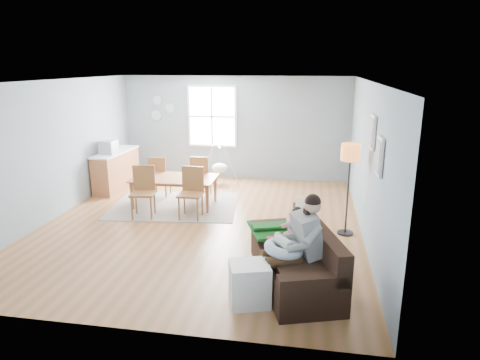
% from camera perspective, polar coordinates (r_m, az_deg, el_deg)
% --- Properties ---
extents(room, '(8.40, 9.40, 3.90)m').
position_cam_1_polar(room, '(7.86, -5.42, 11.00)').
color(room, olive).
extents(window, '(1.32, 0.08, 1.62)m').
position_cam_1_polar(window, '(11.42, -3.73, 8.45)').
color(window, white).
rests_on(window, room).
extents(pictures, '(0.05, 1.34, 0.74)m').
position_cam_1_polar(pictures, '(6.69, 17.63, 4.68)').
color(pictures, white).
rests_on(pictures, room).
extents(wall_plates, '(0.67, 0.02, 0.66)m').
position_cam_1_polar(wall_plates, '(11.81, -10.47, 9.33)').
color(wall_plates, '#A9BDCB').
rests_on(wall_plates, room).
extents(sofa, '(1.46, 2.22, 0.83)m').
position_cam_1_polar(sofa, '(6.20, 7.71, -10.73)').
color(sofa, black).
rests_on(sofa, room).
extents(green_throw, '(1.16, 1.07, 0.04)m').
position_cam_1_polar(green_throw, '(6.69, 5.56, -6.46)').
color(green_throw, '#135516').
rests_on(green_throw, sofa).
extents(beige_pillow, '(0.26, 0.52, 0.50)m').
position_cam_1_polar(beige_pillow, '(6.55, 8.42, -4.87)').
color(beige_pillow, '#BEAD91').
rests_on(beige_pillow, sofa).
extents(father, '(1.04, 0.76, 1.37)m').
position_cam_1_polar(father, '(5.72, 7.41, -8.22)').
color(father, gray).
rests_on(father, sofa).
extents(nursing_pillow, '(0.64, 0.63, 0.21)m').
position_cam_1_polar(nursing_pillow, '(5.72, 5.84, -9.10)').
color(nursing_pillow, silver).
rests_on(nursing_pillow, father).
extents(infant, '(0.29, 0.37, 0.14)m').
position_cam_1_polar(infant, '(5.72, 5.70, -8.10)').
color(infant, silver).
rests_on(infant, nursing_pillow).
extents(toddler, '(0.56, 0.34, 0.84)m').
position_cam_1_polar(toddler, '(6.18, 6.69, -6.59)').
color(toddler, silver).
rests_on(toddler, sofa).
extents(floor_lamp, '(0.33, 0.33, 1.66)m').
position_cam_1_polar(floor_lamp, '(7.69, 14.47, 2.59)').
color(floor_lamp, black).
rests_on(floor_lamp, room).
extents(storage_cube, '(0.60, 0.57, 0.55)m').
position_cam_1_polar(storage_cube, '(5.62, 1.19, -13.69)').
color(storage_cube, white).
rests_on(storage_cube, room).
extents(rug, '(2.87, 2.31, 0.01)m').
position_cam_1_polar(rug, '(9.45, -8.65, -3.37)').
color(rug, gray).
rests_on(rug, room).
extents(dining_table, '(1.82, 1.05, 0.63)m').
position_cam_1_polar(dining_table, '(9.35, -8.72, -1.58)').
color(dining_table, '#965931').
rests_on(dining_table, rug).
extents(chair_sw, '(0.54, 0.54, 1.03)m').
position_cam_1_polar(chair_sw, '(8.79, -12.75, -1.00)').
color(chair_sw, brown).
rests_on(chair_sw, rug).
extents(chair_se, '(0.46, 0.46, 1.02)m').
position_cam_1_polar(chair_se, '(8.57, -6.47, -1.15)').
color(chair_se, brown).
rests_on(chair_se, rug).
extents(chair_nw, '(0.44, 0.44, 0.95)m').
position_cam_1_polar(chair_nw, '(10.02, -10.74, 0.81)').
color(chair_nw, brown).
rests_on(chair_nw, rug).
extents(chair_ne, '(0.45, 0.45, 0.98)m').
position_cam_1_polar(chair_ne, '(9.83, -5.31, 0.84)').
color(chair_ne, brown).
rests_on(chair_ne, rug).
extents(counter, '(0.55, 1.68, 0.93)m').
position_cam_1_polar(counter, '(10.97, -16.16, 1.34)').
color(counter, '#965931').
rests_on(counter, room).
extents(monitor, '(0.37, 0.35, 0.32)m').
position_cam_1_polar(monitor, '(10.57, -17.14, 4.20)').
color(monitor, '#AAAAAF').
rests_on(monitor, counter).
extents(baby_swing, '(1.17, 1.19, 0.98)m').
position_cam_1_polar(baby_swing, '(10.95, -2.74, 1.71)').
color(baby_swing, '#AAAAAF').
rests_on(baby_swing, room).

